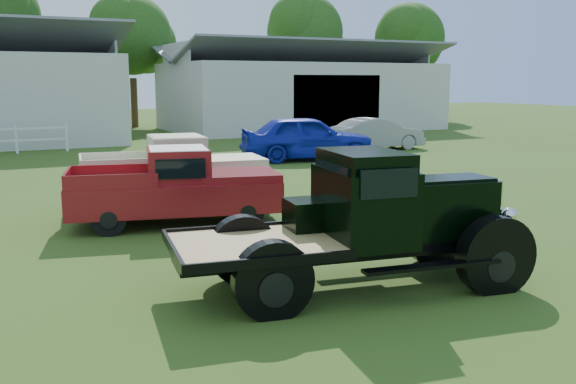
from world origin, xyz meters
name	(u,v)px	position (x,y,z in m)	size (l,w,h in m)	color
ground	(310,268)	(0.00, 0.00, 0.00)	(120.00, 120.00, 0.00)	#3B501B
shed_right	(301,87)	(14.00, 27.00, 2.60)	(16.80, 9.20, 5.20)	#9A9A9A
tree_c	(132,57)	(5.00, 33.00, 4.50)	(5.40, 5.40, 9.00)	#123814
tree_d	(305,53)	(18.00, 34.00, 5.00)	(6.00, 6.00, 10.00)	#123814
tree_e	(409,57)	(26.00, 32.00, 4.75)	(5.70, 5.70, 9.50)	#123814
vintage_flatbed	(357,220)	(0.15, -1.14, 1.00)	(5.07, 2.01, 2.01)	black
red_pickup	(174,186)	(-1.01, 4.09, 0.82)	(4.50, 1.73, 1.64)	maroon
white_pickup	(174,171)	(-0.41, 6.14, 0.83)	(4.52, 1.75, 1.66)	beige
misc_car_blue	(307,138)	(6.73, 12.63, 0.86)	(2.02, 5.02, 1.71)	#1321A3
misc_car_grey	(377,134)	(11.22, 14.56, 0.69)	(1.46, 4.20, 1.38)	gray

